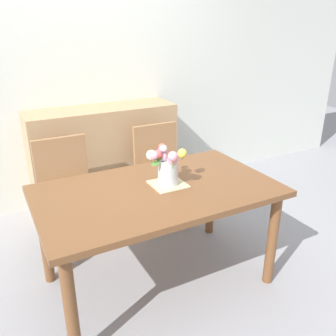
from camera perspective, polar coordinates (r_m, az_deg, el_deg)
The scene contains 8 objects.
ground_plane at distance 2.71m, azimuth -1.52°, elevation -17.52°, with size 12.00×12.00×0.00m, color #939399.
back_wall at distance 3.61m, azimuth -13.68°, elevation 16.34°, with size 7.00×0.10×2.80m, color silver.
dining_table at distance 2.35m, azimuth -1.68°, elevation -5.32°, with size 1.55×0.91×0.74m.
chair_left at distance 2.97m, azimuth -15.97°, elevation -2.81°, with size 0.42×0.42×0.90m.
chair_right at distance 3.22m, azimuth -1.17°, elevation 0.09°, with size 0.42×0.42×0.90m.
dresser at distance 3.57m, azimuth -10.13°, elevation 1.67°, with size 1.40×0.47×1.00m.
placemat at distance 2.36m, azimuth 0.00°, elevation -2.61°, with size 0.22×0.22×0.01m, color #CCB789.
flower_vase at distance 2.30m, azimuth -0.15°, elevation 0.49°, with size 0.28×0.26×0.27m.
Camera 1 is at (-0.92, -1.87, 1.73)m, focal length 38.00 mm.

